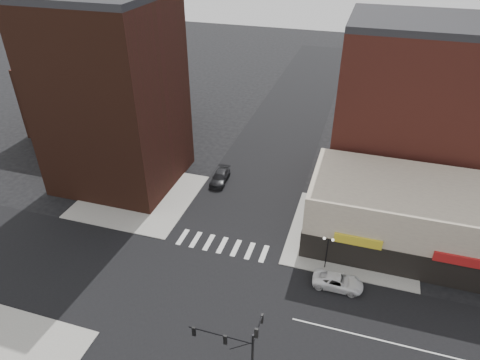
% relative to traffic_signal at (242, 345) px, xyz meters
% --- Properties ---
extents(ground, '(240.00, 240.00, 0.00)m').
position_rel_traffic_signal_xyz_m(ground, '(-7.24, 7.83, -4.96)').
color(ground, black).
rests_on(ground, ground).
extents(road_ew, '(200.00, 14.00, 0.02)m').
position_rel_traffic_signal_xyz_m(road_ew, '(-7.24, 7.83, -4.95)').
color(road_ew, black).
rests_on(road_ew, ground).
extents(road_ns, '(14.00, 200.00, 0.02)m').
position_rel_traffic_signal_xyz_m(road_ns, '(-7.24, 7.83, -4.95)').
color(road_ns, black).
rests_on(road_ns, ground).
extents(sidewalk_nw, '(15.00, 15.00, 0.12)m').
position_rel_traffic_signal_xyz_m(sidewalk_nw, '(-21.74, 22.33, -4.90)').
color(sidewalk_nw, gray).
rests_on(sidewalk_nw, ground).
extents(sidewalk_ne, '(15.00, 15.00, 0.12)m').
position_rel_traffic_signal_xyz_m(sidewalk_ne, '(7.26, 22.33, -4.90)').
color(sidewalk_ne, gray).
rests_on(sidewalk_ne, ground).
extents(building_nw, '(16.00, 15.00, 25.00)m').
position_rel_traffic_signal_xyz_m(building_nw, '(-26.24, 26.33, 7.54)').
color(building_nw, '#391C12').
rests_on(building_nw, ground).
extents(building_nw_low, '(20.00, 18.00, 12.00)m').
position_rel_traffic_signal_xyz_m(building_nw_low, '(-39.24, 41.83, 1.04)').
color(building_nw_low, '#391C12').
rests_on(building_nw_low, ground).
extents(building_ne_midrise, '(18.00, 15.00, 22.00)m').
position_rel_traffic_signal_xyz_m(building_ne_midrise, '(11.76, 37.33, 6.04)').
color(building_ne_midrise, maroon).
rests_on(building_ne_midrise, ground).
extents(building_ne_row, '(24.20, 12.20, 8.00)m').
position_rel_traffic_signal_xyz_m(building_ne_row, '(13.76, 22.83, -1.66)').
color(building_ne_row, beige).
rests_on(building_ne_row, ground).
extents(traffic_signal, '(5.59, 3.09, 7.77)m').
position_rel_traffic_signal_xyz_m(traffic_signal, '(0.00, 0.00, 0.00)').
color(traffic_signal, black).
rests_on(traffic_signal, ground).
extents(street_lamp_ne, '(1.22, 0.32, 4.16)m').
position_rel_traffic_signal_xyz_m(street_lamp_ne, '(4.76, 15.83, -1.67)').
color(street_lamp_ne, black).
rests_on(street_lamp_ne, sidewalk_ne).
extents(white_suv, '(5.28, 2.47, 1.46)m').
position_rel_traffic_signal_xyz_m(white_suv, '(6.41, 13.41, -4.23)').
color(white_suv, white).
rests_on(white_suv, ground).
extents(dark_sedan_north, '(2.43, 5.35, 1.52)m').
position_rel_traffic_signal_xyz_m(dark_sedan_north, '(-12.29, 29.24, -4.20)').
color(dark_sedan_north, black).
rests_on(dark_sedan_north, ground).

